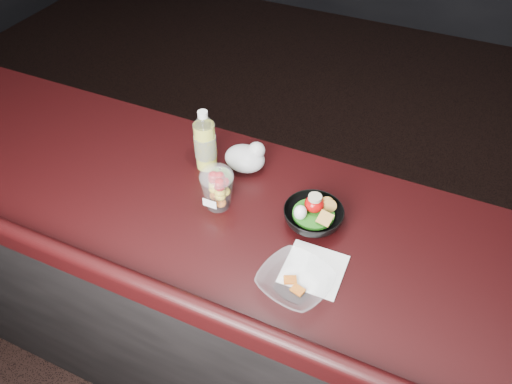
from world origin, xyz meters
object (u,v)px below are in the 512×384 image
Objects in this scene: fruit_cup at (217,187)px; green_apple at (221,178)px; snack_bowl at (313,215)px; takeout_bowl at (295,282)px; lemonade_bottle at (205,144)px.

green_apple is at bearing 111.87° from fruit_cup.
snack_bowl is 0.79× the size of takeout_bowl.
lemonade_bottle reaches higher than takeout_bowl.
takeout_bowl is (0.45, -0.34, -0.07)m from lemonade_bottle.
fruit_cup is 0.65× the size of takeout_bowl.
takeout_bowl is (0.33, -0.19, -0.05)m from fruit_cup.
lemonade_bottle is at bearing 141.46° from green_apple.
green_apple is at bearing -38.54° from lemonade_bottle.
snack_bowl is at bearing 98.93° from takeout_bowl.
takeout_bowl is at bearing -29.97° from fruit_cup.
green_apple is at bearing 143.41° from takeout_bowl.
fruit_cup reaches higher than green_apple.
lemonade_bottle is 0.19m from fruit_cup.
snack_bowl reaches higher than takeout_bowl.
fruit_cup is at bearing -68.13° from green_apple.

